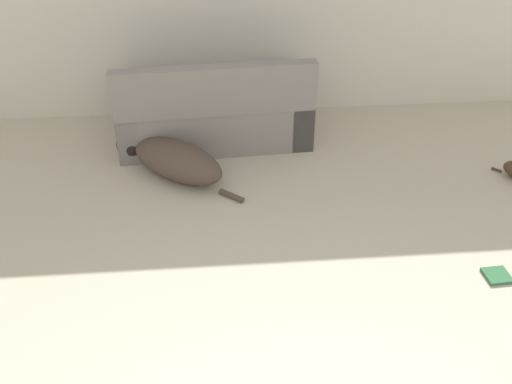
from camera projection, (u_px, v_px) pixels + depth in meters
name	position (u px, v px, depth m)	size (l,w,h in m)	color
couch	(214.00, 113.00, 5.39)	(1.83, 0.96, 0.87)	gray
dog	(169.00, 158.00, 4.95)	(1.17, 1.03, 0.32)	#4C3D33
book_green	(497.00, 276.00, 3.91)	(0.18, 0.17, 0.02)	#2D663D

